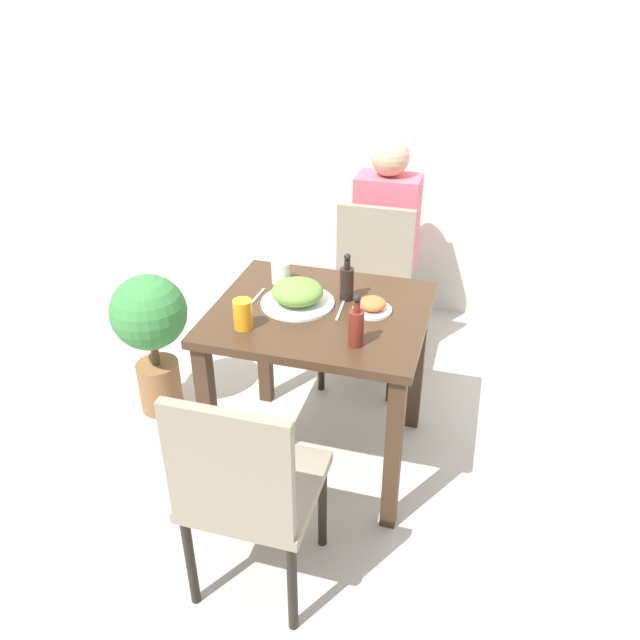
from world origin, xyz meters
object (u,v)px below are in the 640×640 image
object	(u,v)px
chair_far	(369,287)
potted_plant_left	(151,328)
sauce_bottle	(347,282)
side_plate	(372,306)
condiment_bottle	(356,326)
drink_cup	(281,272)
juice_glass	(243,314)
food_plate	(297,294)
chair_near	(246,486)
person_figure	(385,245)

from	to	relation	value
chair_far	potted_plant_left	bearing A→B (deg)	-145.48
sauce_bottle	potted_plant_left	xyz separation A→B (m)	(-0.93, -0.00, -0.37)
side_plate	condiment_bottle	bearing A→B (deg)	-91.69
drink_cup	juice_glass	world-z (taller)	juice_glass
side_plate	drink_cup	distance (m)	0.45
food_plate	drink_cup	world-z (taller)	food_plate
condiment_bottle	potted_plant_left	distance (m)	1.16
chair_near	person_figure	xyz separation A→B (m)	(0.10, 1.85, 0.08)
chair_far	side_plate	size ratio (longest dim) A/B	5.70
chair_far	drink_cup	xyz separation A→B (m)	(-0.28, -0.55, 0.30)
drink_cup	potted_plant_left	world-z (taller)	drink_cup
drink_cup	sauce_bottle	xyz separation A→B (m)	(0.31, -0.07, 0.03)
chair_far	food_plate	xyz separation A→B (m)	(-0.15, -0.72, 0.30)
drink_cup	juice_glass	size ratio (longest dim) A/B	0.81
side_plate	drink_cup	world-z (taller)	drink_cup
sauce_bottle	person_figure	bearing A→B (deg)	90.91
juice_glass	potted_plant_left	distance (m)	0.78
food_plate	person_figure	size ratio (longest dim) A/B	0.25
person_figure	side_plate	bearing A→B (deg)	-82.60
sauce_bottle	person_figure	xyz separation A→B (m)	(-0.02, 0.99, -0.25)
condiment_bottle	chair_far	bearing A→B (deg)	98.51
chair_far	potted_plant_left	distance (m)	1.10
side_plate	person_figure	distance (m)	1.09
food_plate	drink_cup	xyz separation A→B (m)	(-0.13, 0.17, 0.00)
potted_plant_left	side_plate	bearing A→B (deg)	-3.77
juice_glass	drink_cup	bearing A→B (deg)	88.25
potted_plant_left	condiment_bottle	bearing A→B (deg)	-17.28
chair_far	food_plate	distance (m)	0.79
juice_glass	condiment_bottle	size ratio (longest dim) A/B	0.57
chair_far	condiment_bottle	bearing A→B (deg)	-81.49
side_plate	juice_glass	xyz separation A→B (m)	(-0.44, -0.26, 0.03)
chair_far	person_figure	xyz separation A→B (m)	(0.01, 0.37, 0.08)
chair_near	food_plate	xyz separation A→B (m)	(-0.07, 0.77, 0.30)
chair_far	drink_cup	distance (m)	0.68
chair_far	condiment_bottle	distance (m)	1.01
drink_cup	potted_plant_left	bearing A→B (deg)	-173.16
food_plate	potted_plant_left	distance (m)	0.83
juice_glass	side_plate	bearing A→B (deg)	30.07
side_plate	potted_plant_left	xyz separation A→B (m)	(-1.06, 0.07, -0.31)
chair_near	condiment_bottle	world-z (taller)	condiment_bottle
juice_glass	condiment_bottle	distance (m)	0.43
side_plate	chair_far	bearing A→B (deg)	102.19
juice_glass	person_figure	distance (m)	1.37
sauce_bottle	person_figure	size ratio (longest dim) A/B	0.17
juice_glass	sauce_bottle	distance (m)	0.46
sauce_bottle	person_figure	distance (m)	1.02
chair_near	potted_plant_left	bearing A→B (deg)	-46.25
food_plate	juice_glass	distance (m)	0.27
food_plate	person_figure	distance (m)	1.12
juice_glass	potted_plant_left	size ratio (longest dim) A/B	0.16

